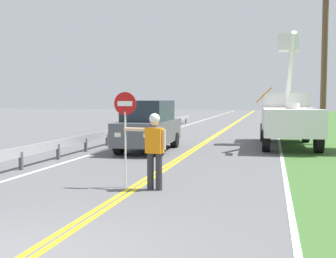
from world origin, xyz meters
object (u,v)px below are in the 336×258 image
at_px(oncoming_suv_nearest, 149,125).
at_px(utility_pole_near, 324,58).
at_px(utility_bucket_truck, 288,115).
at_px(flagger_worker, 154,146).
at_px(stop_sign_paddle, 125,118).

bearing_deg(oncoming_suv_nearest, utility_pole_near, 30.52).
relative_size(utility_bucket_truck, oncoming_suv_nearest, 1.48).
xyz_separation_m(flagger_worker, utility_pole_near, (5.04, 11.52, 3.04)).
bearing_deg(stop_sign_paddle, flagger_worker, -8.29).
height_order(flagger_worker, utility_pole_near, utility_pole_near).
xyz_separation_m(utility_bucket_truck, oncoming_suv_nearest, (-5.69, -3.48, -0.35)).
distance_m(flagger_worker, oncoming_suv_nearest, 7.55).
bearing_deg(stop_sign_paddle, utility_bucket_truck, 68.51).
bearing_deg(utility_pole_near, oncoming_suv_nearest, -149.48).
bearing_deg(utility_pole_near, flagger_worker, -113.63).
xyz_separation_m(utility_bucket_truck, utility_pole_near, (1.64, 0.84, 2.68)).
xyz_separation_m(flagger_worker, oncoming_suv_nearest, (-2.29, 7.20, 0.01)).
relative_size(flagger_worker, stop_sign_paddle, 0.78).
distance_m(flagger_worker, utility_bucket_truck, 11.22).
bearing_deg(flagger_worker, oncoming_suv_nearest, 107.66).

